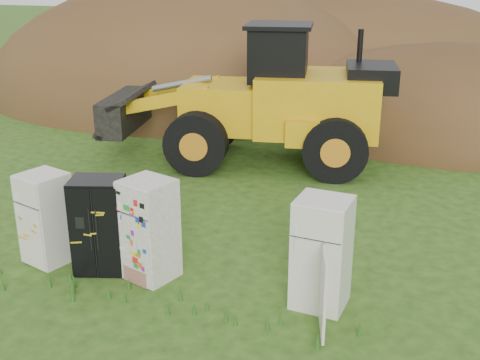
% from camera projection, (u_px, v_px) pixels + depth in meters
% --- Properties ---
extents(ground, '(120.00, 120.00, 0.00)m').
position_uv_depth(ground, '(179.00, 281.00, 10.38)').
color(ground, '#244612').
rests_on(ground, ground).
extents(fridge_leftmost, '(0.93, 0.91, 1.68)m').
position_uv_depth(fridge_leftmost, '(46.00, 218.00, 10.82)').
color(fridge_leftmost, white).
rests_on(fridge_leftmost, ground).
extents(fridge_black_side, '(1.05, 0.92, 1.71)m').
position_uv_depth(fridge_black_side, '(100.00, 225.00, 10.51)').
color(fridge_black_side, black).
rests_on(fridge_black_side, ground).
extents(fridge_sticker, '(0.99, 0.96, 1.78)m').
position_uv_depth(fridge_sticker, '(150.00, 229.00, 10.24)').
color(fridge_sticker, white).
rests_on(fridge_sticker, ground).
extents(fridge_open_door, '(0.90, 0.84, 1.81)m').
position_uv_depth(fridge_open_door, '(322.00, 253.00, 9.38)').
color(fridge_open_door, white).
rests_on(fridge_open_door, ground).
extents(wheel_loader, '(8.09, 4.33, 3.72)m').
position_uv_depth(wheel_loader, '(243.00, 95.00, 16.03)').
color(wheel_loader, '#D5980E').
rests_on(wheel_loader, ground).
extents(dirt_mound_right, '(13.04, 9.56, 5.44)m').
position_uv_depth(dirt_mound_right, '(454.00, 127.00, 20.11)').
color(dirt_mound_right, '#482E17').
rests_on(dirt_mound_right, ground).
extents(dirt_mound_left, '(17.06, 12.80, 9.12)m').
position_uv_depth(dirt_mound_left, '(186.00, 96.00, 24.84)').
color(dirt_mound_left, '#482E17').
rests_on(dirt_mound_left, ground).
extents(dirt_mound_back, '(20.16, 13.44, 8.16)m').
position_uv_depth(dirt_mound_back, '(331.00, 83.00, 27.44)').
color(dirt_mound_back, '#482E17').
rests_on(dirt_mound_back, ground).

